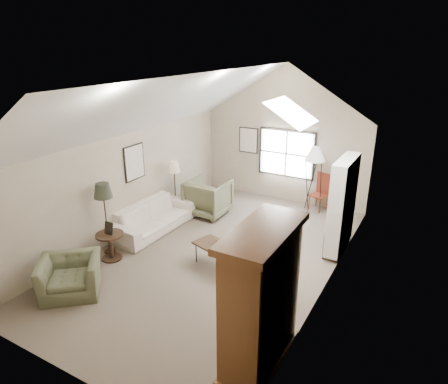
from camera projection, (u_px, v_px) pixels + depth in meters
The scene contains 18 objects.
room_shell at pixel (214, 113), 7.88m from camera, with size 5.01×8.01×4.00m.
window at pixel (286, 154), 11.68m from camera, with size 1.72×0.08×1.42m, color black.
skylight at pixel (292, 111), 8.01m from camera, with size 0.80×1.20×0.52m, color white, non-canonical shape.
wall_art at pixel (192, 151), 10.85m from camera, with size 1.97×3.71×0.88m.
armoire at pixel (261, 299), 5.67m from camera, with size 0.60×1.50×2.20m, color brown.
tv_alcove at pixel (342, 204), 8.84m from camera, with size 0.32×1.30×2.10m, color white.
media_console at pixel (338, 238), 9.15m from camera, with size 0.34×1.18×0.60m, color #382316.
tv_panel at pixel (340, 213), 8.93m from camera, with size 0.05×0.90×0.55m, color black.
sofa at pixel (153, 217), 10.11m from camera, with size 2.44×0.95×0.71m, color silver.
armchair_near at pixel (70, 276), 7.57m from camera, with size 1.09×0.95×0.71m, color #5C5F42.
armchair_far at pixel (208, 197), 11.01m from camera, with size 1.06×1.10×1.00m, color #656647.
coffee_table at pixel (216, 256), 8.50m from camera, with size 0.98×0.54×0.50m, color #3A2A17.
bowl at pixel (216, 244), 8.40m from camera, with size 0.24×0.24×0.06m, color #3A2018.
side_table at pixel (111, 246), 8.78m from camera, with size 0.61×0.61×0.61m, color #372516.
side_chair at pixel (319, 192), 11.28m from camera, with size 0.42×0.42×1.07m, color maroon.
tripod_lamp at pixel (313, 179), 11.02m from camera, with size 0.56×0.56×1.91m, color silver, non-canonical shape.
dark_lamp at pixel (106, 218), 8.87m from camera, with size 0.41×0.41×1.70m, color #252A1D, non-canonical shape.
tan_lamp at pixel (175, 187), 11.02m from camera, with size 0.31×0.31×1.53m, color tan, non-canonical shape.
Camera 1 is at (4.06, -6.81, 4.54)m, focal length 32.00 mm.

